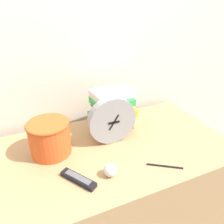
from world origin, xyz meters
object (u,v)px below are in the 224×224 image
basket (50,137)px  pen (165,166)px  desk_clock (112,121)px  tv_remote (78,179)px  book_stack (112,109)px  crumpled_paper_ball (110,170)px

basket → pen: bearing=-34.7°
desk_clock → tv_remote: 0.33m
book_stack → crumpled_paper_ball: 0.40m
pen → basket: bearing=145.3°
basket → tv_remote: size_ratio=1.24×
basket → crumpled_paper_ball: bearing=-52.1°
book_stack → basket: (-0.36, -0.09, -0.03)m
desk_clock → basket: size_ratio=1.26×
desk_clock → tv_remote: bearing=-140.0°
desk_clock → book_stack: bearing=66.4°
desk_clock → pen: bearing=-63.4°
basket → tv_remote: bearing=-74.2°
book_stack → tv_remote: (-0.30, -0.33, -0.11)m
book_stack → pen: (0.08, -0.40, -0.11)m
desk_clock → pen: (0.14, -0.27, -0.12)m
desk_clock → crumpled_paper_ball: 0.27m
basket → tv_remote: 0.26m
tv_remote → pen: tv_remote is taller
basket → pen: size_ratio=1.45×
book_stack → pen: 0.43m
desk_clock → crumpled_paper_ball: (-0.11, -0.22, -0.10)m
pen → desk_clock: bearing=116.6°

